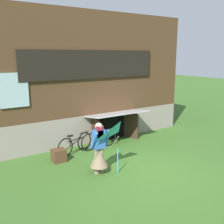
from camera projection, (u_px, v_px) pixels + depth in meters
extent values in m
plane|color=#386023|center=(143.00, 169.00, 8.03)|extent=(60.00, 60.00, 0.00)
cube|color=gray|center=(66.00, 116.00, 12.47)|extent=(8.78, 5.19, 1.12)
cube|color=#4C331E|center=(64.00, 62.00, 11.95)|extent=(8.78, 5.19, 3.84)
cube|color=black|center=(93.00, 64.00, 9.81)|extent=(5.44, 0.08, 1.03)
cube|color=#9EB7C6|center=(93.00, 64.00, 9.82)|extent=(5.28, 0.04, 0.91)
cube|color=#9EB7C6|center=(14.00, 90.00, 8.42)|extent=(0.90, 0.06, 1.10)
cube|color=black|center=(110.00, 127.00, 10.76)|extent=(1.40, 0.03, 1.04)
cube|color=#3D2B1E|center=(95.00, 132.00, 10.07)|extent=(0.15, 0.70, 1.04)
cube|color=#3D2B1E|center=(131.00, 125.00, 10.99)|extent=(0.26, 0.69, 1.04)
cube|color=#B2B2B7|center=(118.00, 114.00, 10.19)|extent=(2.37, 1.09, 0.18)
cylinder|color=#7F6B51|center=(97.00, 161.00, 7.65)|extent=(0.14, 0.14, 0.76)
cylinder|color=#7F6B51|center=(101.00, 160.00, 7.74)|extent=(0.14, 0.14, 0.76)
cone|color=#7F6B51|center=(99.00, 157.00, 7.67)|extent=(0.52, 0.52, 0.57)
cube|color=#3366B7|center=(99.00, 139.00, 7.56)|extent=(0.34, 0.20, 0.54)
cylinder|color=#3366B7|center=(94.00, 140.00, 7.35)|extent=(0.16, 0.31, 0.50)
cylinder|color=#3366B7|center=(107.00, 138.00, 7.59)|extent=(0.16, 0.31, 0.50)
cube|color=maroon|center=(100.00, 132.00, 7.47)|extent=(0.20, 0.08, 0.36)
sphere|color=#D8AD8E|center=(99.00, 126.00, 7.48)|extent=(0.21, 0.21, 0.21)
pyramid|color=#2DB2CC|center=(121.00, 133.00, 7.36)|extent=(0.91, 0.75, 0.57)
cylinder|color=beige|center=(114.00, 143.00, 7.57)|extent=(0.01, 0.46, 0.50)
cylinder|color=#2DB2CC|center=(118.00, 161.00, 7.70)|extent=(0.03, 0.03, 0.74)
torus|color=black|center=(109.00, 137.00, 10.03)|extent=(0.65, 0.08, 0.65)
torus|color=black|center=(89.00, 142.00, 9.52)|extent=(0.65, 0.08, 0.65)
cylinder|color=#ADAFB5|center=(99.00, 135.00, 9.74)|extent=(0.66, 0.07, 0.04)
cylinder|color=#ADAFB5|center=(99.00, 138.00, 9.76)|extent=(0.72, 0.07, 0.27)
cylinder|color=#ADAFB5|center=(94.00, 136.00, 9.61)|extent=(0.04, 0.04, 0.36)
cube|color=black|center=(94.00, 131.00, 9.58)|extent=(0.20, 0.08, 0.05)
cylinder|color=#ADAFB5|center=(109.00, 129.00, 9.97)|extent=(0.44, 0.05, 0.03)
torus|color=black|center=(84.00, 141.00, 9.60)|extent=(0.65, 0.24, 0.66)
torus|color=black|center=(65.00, 148.00, 8.93)|extent=(0.65, 0.24, 0.66)
cylinder|color=black|center=(75.00, 140.00, 9.23)|extent=(0.65, 0.23, 0.04)
cylinder|color=black|center=(75.00, 143.00, 9.25)|extent=(0.71, 0.25, 0.27)
cylinder|color=black|center=(70.00, 141.00, 9.06)|extent=(0.04, 0.04, 0.37)
cube|color=black|center=(70.00, 136.00, 9.02)|extent=(0.20, 0.08, 0.05)
cylinder|color=black|center=(84.00, 132.00, 9.53)|extent=(0.43, 0.16, 0.03)
cube|color=#4C331E|center=(59.00, 155.00, 8.56)|extent=(0.42, 0.36, 0.41)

